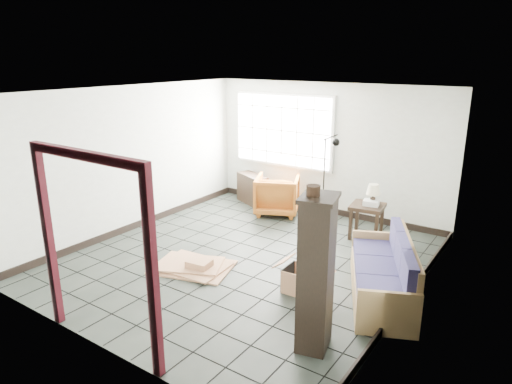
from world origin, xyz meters
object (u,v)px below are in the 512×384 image
Objects in this scene: armchair at (277,193)px; side_table at (367,211)px; futon_sofa at (386,276)px; tall_shelf at (316,273)px.

armchair reaches higher than side_table.
armchair reaches higher than futon_sofa.
armchair is 4.45m from tall_shelf.
side_table is at bearing 87.71° from tall_shelf.
tall_shelf is (-0.29, -1.48, 0.58)m from futon_sofa.
side_table is 3.41m from tall_shelf.
tall_shelf is at bearing 102.51° from armchair.
futon_sofa is at bearing -61.80° from side_table.
armchair is at bearing 112.93° from tall_shelf.
side_table is at bearing 93.60° from futon_sofa.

